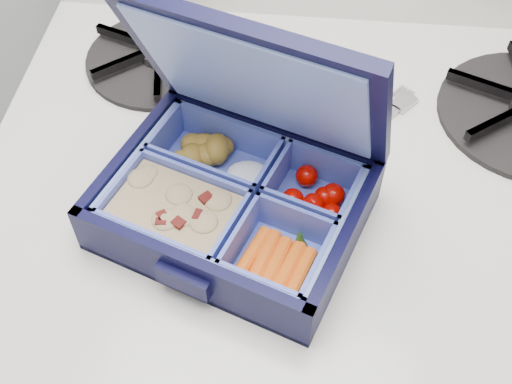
# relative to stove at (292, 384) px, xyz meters

# --- Properties ---
(stove) EXTENTS (0.62, 0.62, 0.92)m
(stove) POSITION_rel_stove_xyz_m (0.00, 0.00, 0.00)
(stove) COLOR white
(stove) RESTS_ON floor
(bento_box) EXTENTS (0.25, 0.22, 0.05)m
(bento_box) POSITION_rel_stove_xyz_m (-0.07, -0.05, 0.49)
(bento_box) COLOR black
(bento_box) RESTS_ON stove
(burner_grate_rear) EXTENTS (0.20, 0.20, 0.02)m
(burner_grate_rear) POSITION_rel_stove_xyz_m (-0.17, 0.15, 0.47)
(burner_grate_rear) COLOR black
(burner_grate_rear) RESTS_ON stove
(fork) EXTENTS (0.12, 0.14, 0.01)m
(fork) POSITION_rel_stove_xyz_m (0.03, 0.05, 0.46)
(fork) COLOR #B9B9B9
(fork) RESTS_ON stove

